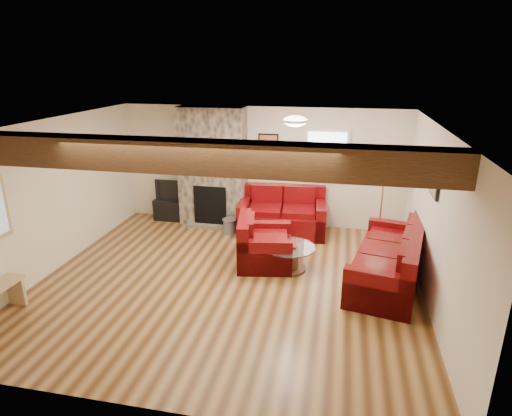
{
  "coord_description": "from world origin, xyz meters",
  "views": [
    {
      "loc": [
        1.67,
        -5.92,
        3.36
      ],
      "look_at": [
        0.37,
        0.4,
        1.14
      ],
      "focal_mm": 30.0,
      "sensor_mm": 36.0,
      "label": 1
    }
  ],
  "objects_px": {
    "loveseat": "(282,211)",
    "television": "(174,190)",
    "tv_cabinet": "(176,210)",
    "coffee_table": "(289,258)",
    "floor_lamp": "(385,172)",
    "armchair_red": "(265,241)",
    "sofa_three": "(388,255)"
  },
  "relations": [
    {
      "from": "armchair_red",
      "to": "sofa_three",
      "type": "bearing_deg",
      "value": -105.67
    },
    {
      "from": "television",
      "to": "floor_lamp",
      "type": "distance_m",
      "value": 4.45
    },
    {
      "from": "armchair_red",
      "to": "television",
      "type": "relative_size",
      "value": 1.28
    },
    {
      "from": "armchair_red",
      "to": "floor_lamp",
      "type": "xyz_separation_m",
      "value": [
        1.99,
        1.16,
        1.04
      ]
    },
    {
      "from": "loveseat",
      "to": "television",
      "type": "xyz_separation_m",
      "value": [
        -2.43,
        0.3,
        0.23
      ]
    },
    {
      "from": "floor_lamp",
      "to": "sofa_three",
      "type": "bearing_deg",
      "value": -88.25
    },
    {
      "from": "coffee_table",
      "to": "floor_lamp",
      "type": "relative_size",
      "value": 0.5
    },
    {
      "from": "tv_cabinet",
      "to": "television",
      "type": "height_order",
      "value": "television"
    },
    {
      "from": "sofa_three",
      "to": "floor_lamp",
      "type": "height_order",
      "value": "floor_lamp"
    },
    {
      "from": "television",
      "to": "floor_lamp",
      "type": "bearing_deg",
      "value": -7.89
    },
    {
      "from": "sofa_three",
      "to": "television",
      "type": "distance_m",
      "value": 4.81
    },
    {
      "from": "sofa_three",
      "to": "tv_cabinet",
      "type": "bearing_deg",
      "value": -102.38
    },
    {
      "from": "sofa_three",
      "to": "television",
      "type": "bearing_deg",
      "value": -102.38
    },
    {
      "from": "armchair_red",
      "to": "coffee_table",
      "type": "distance_m",
      "value": 0.51
    },
    {
      "from": "loveseat",
      "to": "tv_cabinet",
      "type": "distance_m",
      "value": 2.46
    },
    {
      "from": "loveseat",
      "to": "coffee_table",
      "type": "xyz_separation_m",
      "value": [
        0.36,
        -1.6,
        -0.25
      ]
    },
    {
      "from": "tv_cabinet",
      "to": "sofa_three",
      "type": "bearing_deg",
      "value": -24.3
    },
    {
      "from": "loveseat",
      "to": "coffee_table",
      "type": "distance_m",
      "value": 1.66
    },
    {
      "from": "coffee_table",
      "to": "tv_cabinet",
      "type": "xyz_separation_m",
      "value": [
        -2.8,
        1.9,
        0.02
      ]
    },
    {
      "from": "sofa_three",
      "to": "tv_cabinet",
      "type": "relative_size",
      "value": 2.46
    },
    {
      "from": "sofa_three",
      "to": "armchair_red",
      "type": "xyz_separation_m",
      "value": [
        -2.03,
        0.22,
        -0.02
      ]
    },
    {
      "from": "armchair_red",
      "to": "tv_cabinet",
      "type": "height_order",
      "value": "armchair_red"
    },
    {
      "from": "armchair_red",
      "to": "floor_lamp",
      "type": "height_order",
      "value": "floor_lamp"
    },
    {
      "from": "loveseat",
      "to": "tv_cabinet",
      "type": "xyz_separation_m",
      "value": [
        -2.43,
        0.3,
        -0.23
      ]
    },
    {
      "from": "television",
      "to": "loveseat",
      "type": "bearing_deg",
      "value": -7.03
    },
    {
      "from": "coffee_table",
      "to": "tv_cabinet",
      "type": "bearing_deg",
      "value": 145.75
    },
    {
      "from": "tv_cabinet",
      "to": "floor_lamp",
      "type": "relative_size",
      "value": 0.54
    },
    {
      "from": "loveseat",
      "to": "floor_lamp",
      "type": "bearing_deg",
      "value": -13.62
    },
    {
      "from": "floor_lamp",
      "to": "armchair_red",
      "type": "bearing_deg",
      "value": -149.75
    },
    {
      "from": "armchair_red",
      "to": "floor_lamp",
      "type": "relative_size",
      "value": 0.61
    },
    {
      "from": "coffee_table",
      "to": "floor_lamp",
      "type": "xyz_separation_m",
      "value": [
        1.54,
        1.3,
        1.25
      ]
    },
    {
      "from": "coffee_table",
      "to": "tv_cabinet",
      "type": "distance_m",
      "value": 3.38
    }
  ]
}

